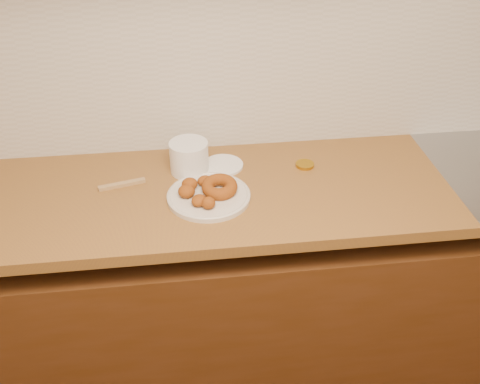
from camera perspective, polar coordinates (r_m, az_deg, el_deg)
name	(u,v)px	position (r m, az deg, el deg)	size (l,w,h in m)	color
wall_back	(288,23)	(1.99, 4.94, 16.77)	(4.00, 0.02, 2.70)	#C3AE92
base_cabinet	(292,293)	(2.23, 5.28, -10.16)	(3.60, 0.60, 0.77)	#4C2914
butcher_block	(106,201)	(1.90, -13.48, -0.94)	(2.30, 0.62, 0.04)	olive
backsplash	(287,66)	(2.03, 4.80, 12.63)	(3.60, 0.02, 0.60)	beige
donut_plate	(209,196)	(1.83, -3.19, -0.44)	(0.27, 0.27, 0.02)	beige
ring_donut	(219,187)	(1.82, -2.11, 0.54)	(0.12, 0.12, 0.04)	#974C14
fried_dough_chunks	(196,191)	(1.80, -4.51, 0.06)	(0.13, 0.18, 0.04)	#974C14
plastic_tub	(189,157)	(1.95, -5.19, 3.55)	(0.13, 0.13, 0.11)	white
tub_lid	(223,165)	(1.99, -1.76, 2.74)	(0.14, 0.14, 0.01)	white
brass_jar_lid	(305,165)	(2.01, 6.60, 2.77)	(0.07, 0.07, 0.01)	#B48719
wooden_utensil	(122,184)	(1.93, -11.90, 0.77)	(0.16, 0.02, 0.01)	#A2804F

